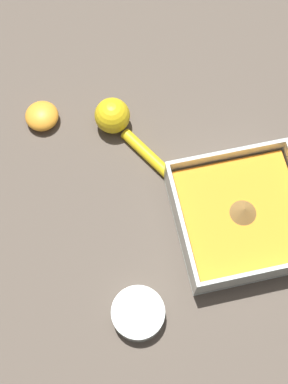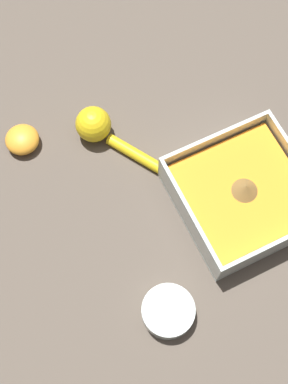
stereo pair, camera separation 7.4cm
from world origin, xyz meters
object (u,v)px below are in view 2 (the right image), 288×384
at_px(square_dish, 242,195).
at_px(spice_bowl, 168,312).
at_px(lemon_squeezer, 102,130).
at_px(lemon_half, 22,140).

relative_size(square_dish, spice_bowl, 2.53).
distance_m(lemon_squeezer, lemon_half, 0.13).
distance_m(spice_bowl, lemon_squeezer, 0.31).
xyz_separation_m(square_dish, lemon_half, (-0.25, -0.28, -0.01)).
height_order(spice_bowl, lemon_squeezer, lemon_squeezer).
relative_size(spice_bowl, lemon_half, 1.38).
distance_m(square_dish, lemon_squeezer, 0.25).
bearing_deg(lemon_half, square_dish, 48.01).
distance_m(square_dish, lemon_half, 0.37).
height_order(square_dish, lemon_half, square_dish).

